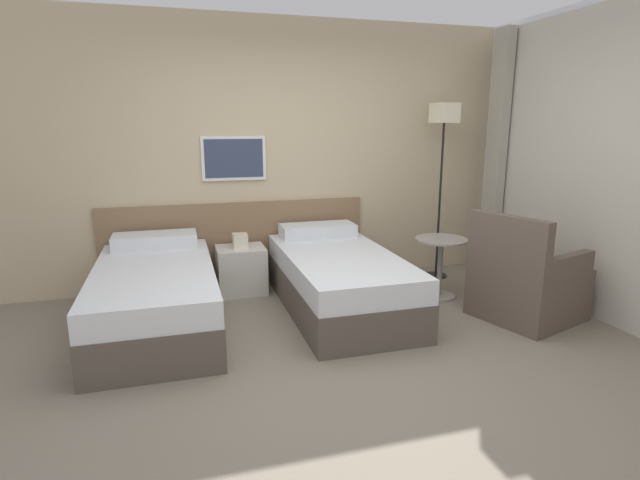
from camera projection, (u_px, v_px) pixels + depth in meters
name	position (u px, v px, depth m)	size (l,w,h in m)	color
ground_plane	(345.00, 363.00, 3.55)	(16.00, 16.00, 0.00)	slate
wall_headboard	(279.00, 160.00, 5.18)	(10.00, 0.10, 2.70)	#C6B28E
bed_near_door	(156.00, 296.00, 4.12)	(0.95, 1.91, 0.66)	brown
bed_near_window	(339.00, 280.00, 4.56)	(0.95, 1.91, 0.66)	brown
nightstand	(241.00, 269.00, 5.00)	(0.47, 0.41, 0.61)	beige
floor_lamp	(443.00, 133.00, 5.23)	(0.24, 0.24, 1.87)	black
side_table	(441.00, 256.00, 4.83)	(0.50, 0.50, 0.59)	gray
armchair	(526.00, 285.00, 4.32)	(0.96, 0.94, 0.94)	brown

